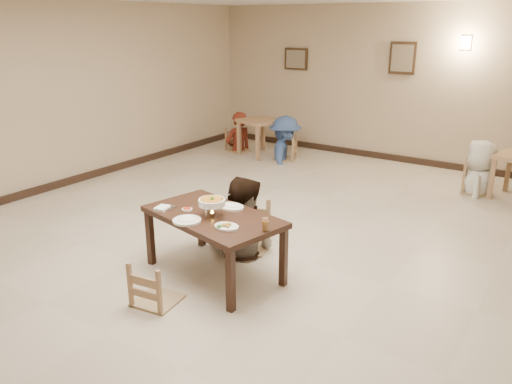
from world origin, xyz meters
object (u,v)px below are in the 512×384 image
Objects in this scene: chair_near at (155,262)px; bg_diner_b at (286,116)px; bg_chair_ll at (238,130)px; bg_chair_lr at (285,137)px; bg_diner_c at (484,140)px; bg_chair_rl at (480,164)px; curry_warmer at (212,202)px; main_diner at (241,177)px; chair_far at (247,207)px; drink_glass at (265,225)px; bg_diner_a at (238,112)px; bg_table_left at (261,126)px; main_table at (213,221)px.

chair_near is 0.49× the size of bg_diner_b.
bg_diner_b is (-1.76, 5.41, 0.45)m from chair_near.
bg_chair_ll is (-2.95, 5.44, 0.03)m from chair_near.
bg_chair_lr is at bearing -1.36° from bg_diner_b.
bg_chair_lr is at bearing -99.04° from bg_diner_c.
curry_warmer is at bearing 150.96° from bg_chair_rl.
main_diner reaches higher than bg_diner_c.
chair_far is at bearing 145.61° from bg_chair_rl.
bg_diner_b reaches higher than chair_far.
bg_diner_b reaches higher than bg_chair_rl.
drink_glass is (0.79, -0.83, 0.24)m from chair_far.
chair_far is 1.54m from chair_near.
drink_glass is 0.08× the size of bg_diner_b.
bg_chair_lr is at bearing 108.77° from bg_diner_a.
chair_far is 4.92m from bg_diner_a.
chair_near is at bearing -100.07° from curry_warmer.
bg_chair_rl is (1.90, 3.81, -0.04)m from chair_far.
bg_table_left is at bearing 118.01° from curry_warmer.
bg_diner_c is (0.00, 0.00, 0.38)m from bg_chair_rl.
bg_table_left is at bearing 81.21° from bg_chair_rl.
bg_chair_rl reaches higher than chair_near.
curry_warmer is (0.12, -0.80, 0.32)m from chair_far.
chair_far is 3.37× the size of curry_warmer.
main_diner is 5.00m from bg_diner_a.
bg_table_left is at bearing 61.62° from bg_diner_b.
curry_warmer reaches higher than drink_glass.
bg_chair_rl is at bearing 0.00° from bg_diner_c.
chair_far reaches higher than drink_glass.
bg_diner_b is (-3.68, 0.06, 0.40)m from bg_chair_rl.
bg_diner_c is at bearing 76.64° from drink_glass.
bg_diner_a reaches higher than bg_chair_ll.
bg_diner_a reaches higher than bg_chair_lr.
main_diner is 1.06× the size of bg_diner_b.
bg_chair_lr is (1.19, -0.04, -0.01)m from bg_chair_ll.
chair_near is at bearing -109.22° from chair_far.
bg_diner_b is (-1.89, 4.67, 0.03)m from curry_warmer.
drink_glass is at bearing -64.78° from chair_far.
bg_chair_rl is 0.55× the size of bg_diner_b.
bg_diner_b reaches higher than bg_diner_c.
main_table is 5.21× the size of curry_warmer.
bg_chair_rl is (1.10, 4.64, -0.28)m from drink_glass.
main_diner is at bearing -98.56° from chair_near.
main_table is 5.59m from bg_diner_a.
main_table is 5.01m from bg_diner_b.
chair_far is 4.26m from bg_chair_lr.
chair_far is 4.91m from bg_chair_ll.
bg_chair_ll is 0.39m from bg_diner_a.
bg_diner_a reaches higher than chair_near.
bg_chair_lr is at bearing 124.22° from main_table.
chair_far is 0.87m from curry_warmer.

